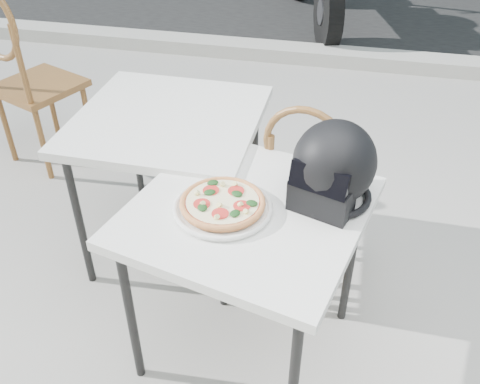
% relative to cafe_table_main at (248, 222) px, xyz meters
% --- Properties ---
extents(ground, '(80.00, 80.00, 0.00)m').
position_rel_cafe_table_main_xyz_m(ground, '(0.55, 0.12, -0.67)').
color(ground, '#A19E99').
rests_on(ground, ground).
extents(curb, '(30.00, 0.25, 0.12)m').
position_rel_cafe_table_main_xyz_m(curb, '(0.55, 3.12, -0.61)').
color(curb, '#ACAAA1').
rests_on(curb, ground).
extents(cafe_table_main, '(0.94, 0.94, 0.74)m').
position_rel_cafe_table_main_xyz_m(cafe_table_main, '(0.00, 0.00, 0.00)').
color(cafe_table_main, silver).
rests_on(cafe_table_main, ground).
extents(plate, '(0.44, 0.44, 0.02)m').
position_rel_cafe_table_main_xyz_m(plate, '(-0.08, -0.03, 0.08)').
color(plate, silver).
rests_on(plate, cafe_table_main).
extents(pizza, '(0.39, 0.39, 0.04)m').
position_rel_cafe_table_main_xyz_m(pizza, '(-0.08, -0.03, 0.10)').
color(pizza, '#CF844B').
rests_on(pizza, plate).
extents(helmet, '(0.37, 0.37, 0.30)m').
position_rel_cafe_table_main_xyz_m(helmet, '(0.27, 0.11, 0.20)').
color(helmet, black).
rests_on(helmet, cafe_table_main).
extents(cafe_chair_main, '(0.45, 0.45, 0.96)m').
position_rel_cafe_table_main_xyz_m(cafe_chair_main, '(0.18, 0.45, -0.14)').
color(cafe_chair_main, brown).
rests_on(cafe_chair_main, ground).
extents(cafe_table_side, '(0.81, 0.81, 0.76)m').
position_rel_cafe_table_main_xyz_m(cafe_table_side, '(-0.47, 0.54, 0.02)').
color(cafe_table_side, silver).
rests_on(cafe_table_side, ground).
extents(cafe_chair_side, '(0.58, 0.58, 1.15)m').
position_rel_cafe_table_main_xyz_m(cafe_chair_side, '(-1.56, 1.11, -0.03)').
color(cafe_chair_side, brown).
rests_on(cafe_chair_side, ground).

